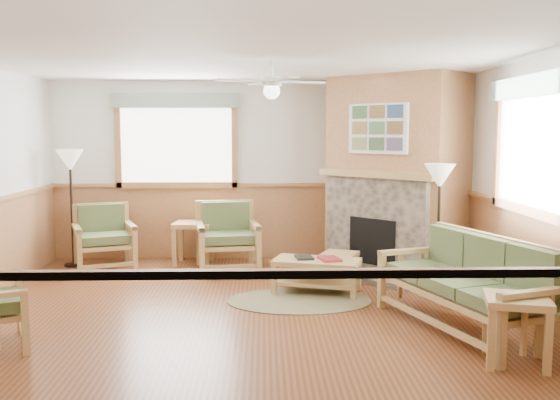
{
  "coord_description": "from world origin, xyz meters",
  "views": [
    {
      "loc": [
        0.2,
        -6.51,
        1.96
      ],
      "look_at": [
        0.4,
        0.7,
        1.15
      ],
      "focal_mm": 40.0,
      "sensor_mm": 36.0,
      "label": 1
    }
  ],
  "objects_px": {
    "coffee_table": "(317,276)",
    "end_table_chairs": "(194,243)",
    "armchair_back_left": "(104,237)",
    "end_table_sofa": "(516,330)",
    "armchair_back_right": "(228,236)",
    "sofa": "(465,284)",
    "footstool": "(340,267)",
    "floor_lamp_right": "(438,230)",
    "floor_lamp_left": "(72,208)"
  },
  "relations": [
    {
      "from": "coffee_table",
      "to": "end_table_chairs",
      "type": "height_order",
      "value": "end_table_chairs"
    },
    {
      "from": "armchair_back_left",
      "to": "end_table_sofa",
      "type": "distance_m",
      "value": 5.77
    },
    {
      "from": "coffee_table",
      "to": "armchair_back_right",
      "type": "bearing_deg",
      "value": 147.9
    },
    {
      "from": "sofa",
      "to": "end_table_sofa",
      "type": "bearing_deg",
      "value": -10.7
    },
    {
      "from": "footstool",
      "to": "floor_lamp_right",
      "type": "bearing_deg",
      "value": -33.72
    },
    {
      "from": "end_table_sofa",
      "to": "armchair_back_right",
      "type": "bearing_deg",
      "value": 125.64
    },
    {
      "from": "armchair_back_right",
      "to": "footstool",
      "type": "xyz_separation_m",
      "value": [
        1.5,
        -0.71,
        -0.28
      ]
    },
    {
      "from": "floor_lamp_right",
      "to": "sofa",
      "type": "bearing_deg",
      "value": -94.14
    },
    {
      "from": "armchair_back_right",
      "to": "floor_lamp_left",
      "type": "bearing_deg",
      "value": 163.68
    },
    {
      "from": "sofa",
      "to": "armchair_back_right",
      "type": "relative_size",
      "value": 2.12
    },
    {
      "from": "sofa",
      "to": "coffee_table",
      "type": "xyz_separation_m",
      "value": [
        -1.34,
        1.43,
        -0.25
      ]
    },
    {
      "from": "end_table_sofa",
      "to": "floor_lamp_right",
      "type": "relative_size",
      "value": 0.37
    },
    {
      "from": "sofa",
      "to": "floor_lamp_left",
      "type": "xyz_separation_m",
      "value": [
        -4.73,
        3.04,
        0.39
      ]
    },
    {
      "from": "armchair_back_left",
      "to": "armchair_back_right",
      "type": "distance_m",
      "value": 1.76
    },
    {
      "from": "sofa",
      "to": "armchair_back_right",
      "type": "xyz_separation_m",
      "value": [
        -2.48,
        2.74,
        0.01
      ]
    },
    {
      "from": "sofa",
      "to": "end_table_chairs",
      "type": "relative_size",
      "value": 3.21
    },
    {
      "from": "coffee_table",
      "to": "footstool",
      "type": "distance_m",
      "value": 0.7
    },
    {
      "from": "armchair_back_left",
      "to": "floor_lamp_left",
      "type": "bearing_deg",
      "value": 138.79
    },
    {
      "from": "sofa",
      "to": "floor_lamp_left",
      "type": "height_order",
      "value": "floor_lamp_left"
    },
    {
      "from": "armchair_back_left",
      "to": "end_table_sofa",
      "type": "height_order",
      "value": "armchair_back_left"
    },
    {
      "from": "armchair_back_right",
      "to": "floor_lamp_left",
      "type": "height_order",
      "value": "floor_lamp_left"
    },
    {
      "from": "armchair_back_left",
      "to": "floor_lamp_left",
      "type": "xyz_separation_m",
      "value": [
        -0.5,
        0.19,
        0.4
      ]
    },
    {
      "from": "armchair_back_left",
      "to": "end_table_sofa",
      "type": "bearing_deg",
      "value": -61.39
    },
    {
      "from": "armchair_back_right",
      "to": "end_table_chairs",
      "type": "bearing_deg",
      "value": 134.66
    },
    {
      "from": "coffee_table",
      "to": "floor_lamp_right",
      "type": "xyz_separation_m",
      "value": [
        1.43,
        -0.12,
        0.58
      ]
    },
    {
      "from": "sofa",
      "to": "end_table_chairs",
      "type": "xyz_separation_m",
      "value": [
        -3.01,
        3.13,
        -0.15
      ]
    },
    {
      "from": "armchair_back_left",
      "to": "end_table_chairs",
      "type": "relative_size",
      "value": 1.45
    },
    {
      "from": "footstool",
      "to": "armchair_back_right",
      "type": "bearing_deg",
      "value": 154.59
    },
    {
      "from": "floor_lamp_right",
      "to": "end_table_sofa",
      "type": "bearing_deg",
      "value": -88.86
    },
    {
      "from": "armchair_back_left",
      "to": "armchair_back_right",
      "type": "xyz_separation_m",
      "value": [
        1.75,
        -0.11,
        0.02
      ]
    },
    {
      "from": "end_table_sofa",
      "to": "footstool",
      "type": "xyz_separation_m",
      "value": [
        -1.12,
        2.94,
        -0.1
      ]
    },
    {
      "from": "footstool",
      "to": "floor_lamp_right",
      "type": "relative_size",
      "value": 0.27
    },
    {
      "from": "coffee_table",
      "to": "footstool",
      "type": "relative_size",
      "value": 2.39
    },
    {
      "from": "coffee_table",
      "to": "end_table_chairs",
      "type": "bearing_deg",
      "value": 151.28
    },
    {
      "from": "end_table_chairs",
      "to": "end_table_sofa",
      "type": "xyz_separation_m",
      "value": [
        3.14,
        -4.04,
        -0.02
      ]
    },
    {
      "from": "coffee_table",
      "to": "end_table_sofa",
      "type": "xyz_separation_m",
      "value": [
        1.47,
        -2.34,
        0.08
      ]
    },
    {
      "from": "armchair_back_right",
      "to": "sofa",
      "type": "bearing_deg",
      "value": -56.81
    },
    {
      "from": "sofa",
      "to": "armchair_back_left",
      "type": "distance_m",
      "value": 5.1
    },
    {
      "from": "armchair_back_right",
      "to": "end_table_sofa",
      "type": "xyz_separation_m",
      "value": [
        2.62,
        -3.66,
        -0.18
      ]
    },
    {
      "from": "coffee_table",
      "to": "end_table_chairs",
      "type": "distance_m",
      "value": 2.38
    },
    {
      "from": "end_table_sofa",
      "to": "sofa",
      "type": "bearing_deg",
      "value": 98.69
    },
    {
      "from": "armchair_back_right",
      "to": "end_table_chairs",
      "type": "relative_size",
      "value": 1.52
    },
    {
      "from": "sofa",
      "to": "floor_lamp_right",
      "type": "bearing_deg",
      "value": 156.47
    },
    {
      "from": "end_table_chairs",
      "to": "floor_lamp_left",
      "type": "relative_size",
      "value": 0.37
    },
    {
      "from": "end_table_chairs",
      "to": "floor_lamp_left",
      "type": "bearing_deg",
      "value": -176.87
    },
    {
      "from": "armchair_back_left",
      "to": "armchair_back_right",
      "type": "height_order",
      "value": "armchair_back_right"
    },
    {
      "from": "sofa",
      "to": "floor_lamp_right",
      "type": "xyz_separation_m",
      "value": [
        0.1,
        1.31,
        0.33
      ]
    },
    {
      "from": "armchair_back_left",
      "to": "armchair_back_right",
      "type": "relative_size",
      "value": 0.96
    },
    {
      "from": "end_table_sofa",
      "to": "footstool",
      "type": "bearing_deg",
      "value": 110.87
    },
    {
      "from": "floor_lamp_left",
      "to": "sofa",
      "type": "bearing_deg",
      "value": -32.68
    }
  ]
}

